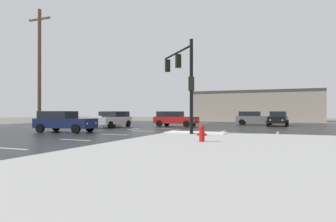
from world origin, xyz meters
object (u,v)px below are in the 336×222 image
at_px(sedan_silver, 113,119).
at_px(sedan_grey, 254,118).
at_px(sedan_red, 175,119).
at_px(utility_pole_mid, 39,67).
at_px(sedan_black, 278,118).
at_px(fire_hydrant, 202,133).
at_px(sedan_navy, 63,121).
at_px(traffic_signal_mast, 183,73).
at_px(sedan_white, 107,117).

distance_m(sedan_silver, sedan_grey, 16.89).
relative_size(sedan_red, utility_pole_mid, 0.46).
relative_size(sedan_black, sedan_silver, 1.00).
bearing_deg(fire_hydrant, sedan_navy, 161.55).
bearing_deg(sedan_silver, sedan_grey, 134.93).
bearing_deg(sedan_black, sedan_grey, -126.27).
height_order(sedan_silver, utility_pole_mid, utility_pole_mid).
bearing_deg(utility_pole_mid, sedan_grey, 50.42).
height_order(traffic_signal_mast, sedan_navy, traffic_signal_mast).
bearing_deg(sedan_white, fire_hydrant, 46.48).
bearing_deg(sedan_navy, sedan_grey, 52.61).
bearing_deg(traffic_signal_mast, sedan_silver, 15.75).
distance_m(sedan_silver, utility_pole_mid, 8.46).
height_order(fire_hydrant, sedan_silver, sedan_silver).
distance_m(fire_hydrant, sedan_black, 20.90).
bearing_deg(sedan_black, sedan_red, -58.53).
bearing_deg(sedan_navy, sedan_silver, 88.28).
bearing_deg(sedan_red, utility_pole_mid, -123.23).
xyz_separation_m(sedan_black, sedan_red, (-10.01, -5.56, 0.00)).
relative_size(traffic_signal_mast, sedan_white, 1.32).
relative_size(sedan_red, sedan_grey, 1.01).
distance_m(traffic_signal_mast, sedan_black, 16.61).
bearing_deg(utility_pole_mid, sedan_black, 41.99).
xyz_separation_m(sedan_silver, sedan_red, (5.12, 3.73, 0.00)).
distance_m(fire_hydrant, sedan_grey, 22.91).
xyz_separation_m(sedan_black, sedan_silver, (-15.13, -9.29, 0.00)).
relative_size(sedan_navy, sedan_red, 1.01).
xyz_separation_m(sedan_red, utility_pole_mid, (-7.81, -10.47, 4.34)).
bearing_deg(traffic_signal_mast, sedan_red, -17.85).
relative_size(traffic_signal_mast, sedan_silver, 1.32).
xyz_separation_m(traffic_signal_mast, sedan_black, (5.66, 15.26, -3.32)).
bearing_deg(sedan_white, traffic_signal_mast, 51.54).
relative_size(traffic_signal_mast, utility_pole_mid, 0.61).
distance_m(sedan_black, utility_pole_mid, 24.36).
bearing_deg(utility_pole_mid, sedan_red, 53.29).
height_order(fire_hydrant, sedan_black, sedan_black).
bearing_deg(sedan_navy, sedan_black, 43.58).
bearing_deg(sedan_red, sedan_navy, -109.19).
distance_m(sedan_navy, sedan_silver, 7.47).
distance_m(sedan_black, sedan_grey, 3.52).
distance_m(sedan_navy, sedan_white, 15.47).
relative_size(fire_hydrant, sedan_white, 0.17).
bearing_deg(sedan_navy, utility_pole_mid, 162.07).
bearing_deg(sedan_red, sedan_white, 166.69).
relative_size(fire_hydrant, sedan_grey, 0.17).
bearing_deg(sedan_grey, sedan_white, -166.73).
bearing_deg(fire_hydrant, sedan_grey, 89.86).
bearing_deg(sedan_navy, fire_hydrant, -23.64).
relative_size(sedan_silver, sedan_grey, 1.00).
bearing_deg(sedan_black, utility_pole_mid, -45.60).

